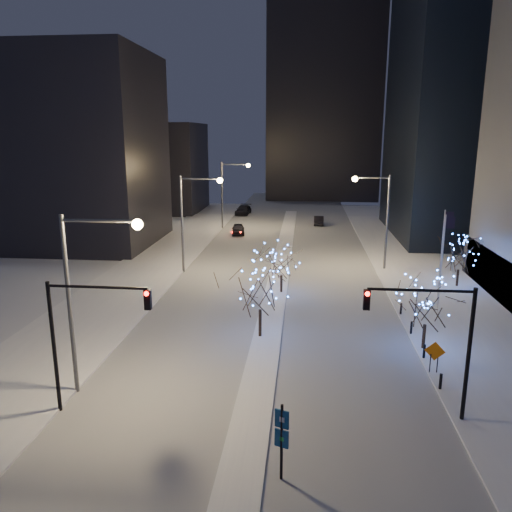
# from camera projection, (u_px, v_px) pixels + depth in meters

# --- Properties ---
(ground) EXTENTS (160.00, 160.00, 0.00)m
(ground) POSITION_uv_depth(u_px,v_px,m) (251.00, 421.00, 25.02)
(ground) COLOR white
(ground) RESTS_ON ground
(road) EXTENTS (20.00, 130.00, 0.02)m
(road) POSITION_uv_depth(u_px,v_px,m) (283.00, 256.00, 58.85)
(road) COLOR #9FA4AD
(road) RESTS_ON ground
(median) EXTENTS (2.00, 80.00, 0.15)m
(median) POSITION_uv_depth(u_px,v_px,m) (281.00, 266.00, 54.00)
(median) COLOR white
(median) RESTS_ON ground
(east_sidewalk) EXTENTS (10.00, 90.00, 0.15)m
(east_sidewalk) POSITION_uv_depth(u_px,v_px,m) (449.00, 301.00, 42.92)
(east_sidewalk) COLOR white
(east_sidewalk) RESTS_ON ground
(west_sidewalk) EXTENTS (8.00, 90.00, 0.15)m
(west_sidewalk) POSITION_uv_depth(u_px,v_px,m) (123.00, 291.00, 45.66)
(west_sidewalk) COLOR white
(west_sidewalk) RESTS_ON ground
(filler_west_near) EXTENTS (22.00, 18.00, 24.00)m
(filler_west_near) POSITION_uv_depth(u_px,v_px,m) (66.00, 151.00, 63.50)
(filler_west_near) COLOR black
(filler_west_near) RESTS_ON ground
(filler_west_far) EXTENTS (18.00, 16.00, 16.00)m
(filler_west_far) POSITION_uv_depth(u_px,v_px,m) (153.00, 167.00, 93.26)
(filler_west_far) COLOR black
(filler_west_far) RESTS_ON ground
(horizon_block) EXTENTS (24.00, 14.00, 42.00)m
(horizon_block) POSITION_uv_depth(u_px,v_px,m) (323.00, 101.00, 108.42)
(horizon_block) COLOR black
(horizon_block) RESTS_ON ground
(street_lamp_w_near) EXTENTS (4.40, 0.56, 10.00)m
(street_lamp_w_near) POSITION_uv_depth(u_px,v_px,m) (86.00, 281.00, 26.25)
(street_lamp_w_near) COLOR #595E66
(street_lamp_w_near) RESTS_ON ground
(street_lamp_w_mid) EXTENTS (4.40, 0.56, 10.00)m
(street_lamp_w_mid) POSITION_uv_depth(u_px,v_px,m) (192.00, 211.00, 50.43)
(street_lamp_w_mid) COLOR #595E66
(street_lamp_w_mid) RESTS_ON ground
(street_lamp_w_far) EXTENTS (4.40, 0.56, 10.00)m
(street_lamp_w_far) POSITION_uv_depth(u_px,v_px,m) (229.00, 186.00, 74.60)
(street_lamp_w_far) COLOR #595E66
(street_lamp_w_far) RESTS_ON ground
(street_lamp_east) EXTENTS (3.90, 0.56, 10.00)m
(street_lamp_east) POSITION_uv_depth(u_px,v_px,m) (379.00, 209.00, 51.54)
(street_lamp_east) COLOR #595E66
(street_lamp_east) RESTS_ON ground
(traffic_signal_west) EXTENTS (5.26, 0.43, 7.00)m
(traffic_signal_west) POSITION_uv_depth(u_px,v_px,m) (82.00, 326.00, 24.68)
(traffic_signal_west) COLOR black
(traffic_signal_west) RESTS_ON ground
(traffic_signal_east) EXTENTS (5.26, 0.43, 7.00)m
(traffic_signal_east) POSITION_uv_depth(u_px,v_px,m) (438.00, 331.00, 24.00)
(traffic_signal_east) COLOR black
(traffic_signal_east) RESTS_ON ground
(flagpoles) EXTENTS (1.35, 2.60, 8.00)m
(flagpoles) POSITION_uv_depth(u_px,v_px,m) (443.00, 254.00, 39.29)
(flagpoles) COLOR silver
(flagpoles) RESTS_ON east_sidewalk
(bollards) EXTENTS (0.16, 12.16, 0.90)m
(bollards) POSITION_uv_depth(u_px,v_px,m) (417.00, 339.00, 33.58)
(bollards) COLOR black
(bollards) RESTS_ON east_sidewalk
(car_near) EXTENTS (2.34, 4.61, 1.50)m
(car_near) POSITION_uv_depth(u_px,v_px,m) (238.00, 229.00, 71.63)
(car_near) COLOR black
(car_near) RESTS_ON ground
(car_mid) EXTENTS (1.55, 4.31, 1.42)m
(car_mid) POSITION_uv_depth(u_px,v_px,m) (319.00, 220.00, 79.36)
(car_mid) COLOR black
(car_mid) RESTS_ON ground
(car_far) EXTENTS (2.65, 5.74, 1.63)m
(car_far) POSITION_uv_depth(u_px,v_px,m) (243.00, 210.00, 89.40)
(car_far) COLOR black
(car_far) RESTS_ON ground
(holiday_tree_median_near) EXTENTS (6.19, 6.19, 5.82)m
(holiday_tree_median_near) POSITION_uv_depth(u_px,v_px,m) (260.00, 286.00, 34.34)
(holiday_tree_median_near) COLOR black
(holiday_tree_median_near) RESTS_ON median
(holiday_tree_median_far) EXTENTS (4.58, 4.58, 4.58)m
(holiday_tree_median_far) POSITION_uv_depth(u_px,v_px,m) (282.00, 260.00, 44.36)
(holiday_tree_median_far) COLOR black
(holiday_tree_median_far) RESTS_ON median
(holiday_tree_plaza_near) EXTENTS (4.70, 4.70, 5.11)m
(holiday_tree_plaza_near) POSITION_uv_depth(u_px,v_px,m) (427.00, 302.00, 32.48)
(holiday_tree_plaza_near) COLOR black
(holiday_tree_plaza_near) RESTS_ON east_sidewalk
(holiday_tree_plaza_far) EXTENTS (5.16, 5.16, 4.90)m
(holiday_tree_plaza_far) POSITION_uv_depth(u_px,v_px,m) (460.00, 254.00, 46.16)
(holiday_tree_plaza_far) COLOR black
(holiday_tree_plaza_far) RESTS_ON east_sidewalk
(wayfinding_sign) EXTENTS (0.59, 0.30, 3.44)m
(wayfinding_sign) POSITION_uv_depth(u_px,v_px,m) (282.00, 434.00, 20.29)
(wayfinding_sign) COLOR black
(wayfinding_sign) RESTS_ON ground
(construction_sign) EXTENTS (1.16, 0.34, 1.96)m
(construction_sign) POSITION_uv_depth(u_px,v_px,m) (435.00, 354.00, 29.53)
(construction_sign) COLOR black
(construction_sign) RESTS_ON east_sidewalk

